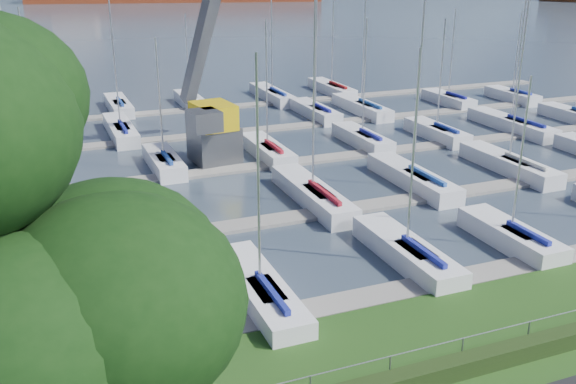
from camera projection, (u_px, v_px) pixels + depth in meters
hedge at (420, 377)px, 22.27m from camera, size 80.00×0.70×0.70m
fence at (416, 350)px, 22.33m from camera, size 80.00×0.04×0.04m
docks at (215, 172)px, 45.49m from camera, size 90.00×41.60×0.25m
crane at (214, 85)px, 47.02m from camera, size 6.23×13.22×22.35m
sailboat_fleet at (163, 87)px, 45.60m from camera, size 74.42×50.20×13.41m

